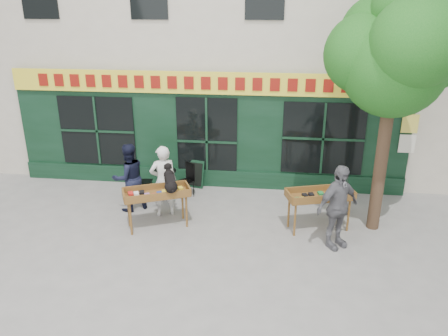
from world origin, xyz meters
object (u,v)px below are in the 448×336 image
Objects in this scene: dog at (170,178)px; man_right at (337,207)px; book_cart_right at (320,197)px; man_left at (129,177)px; woman at (163,181)px; bistro_table at (165,178)px; book_cart_center at (157,195)px.

man_right reaches higher than dog.
man_left is at bearing 156.80° from book_cart_right.
bistro_table is (-0.24, 1.07, -0.36)m from woman.
man_right reaches higher than book_cart_right.
man_right is (4.07, -0.41, 0.12)m from book_cart_center.
book_cart_right is (3.77, -0.31, -0.08)m from woman.
dog is 0.87m from woman.
woman is 2.38× the size of bistro_table.
dog is at bearing 92.39° from woman.
book_cart_right is at bearing 133.45° from man_left.
man_right is at bearing -29.87° from book_cart_center.
man_right is (0.30, -0.75, 0.12)m from book_cart_right.
book_cart_center is 0.90× the size of woman.
dog reaches higher than book_cart_right.
woman is at bearing 128.91° from man_left.
book_cart_center is at bearing -82.09° from bistro_table.
dog is 0.33× the size of woman.
book_cart_center is at bearing 65.82° from woman.
bistro_table is (-4.31, 2.13, -0.40)m from man_right.
book_cart_center is 0.92× the size of man_left.
woman is 1.16m from bistro_table.
dog is 0.79× the size of bistro_table.
woman is 1.02× the size of man_left.
book_cart_center is at bearing 147.69° from dog.
book_cart_right is 0.91× the size of man_left.
man_right reaches higher than man_left.
book_cart_right is 2.13× the size of bistro_table.
book_cart_center is 0.66m from woman.
man_left reaches higher than book_cart_center.
book_cart_center is 0.86× the size of man_right.
man_left reaches higher than book_cart_right.
bistro_table is at bearing 143.62° from book_cart_right.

